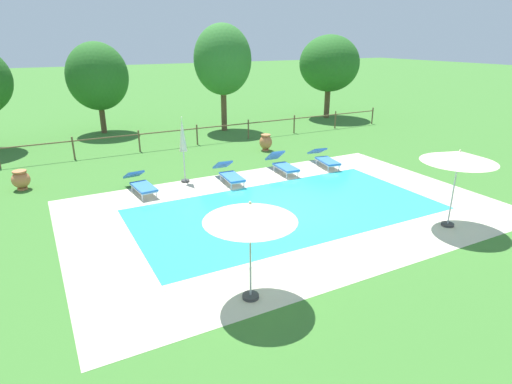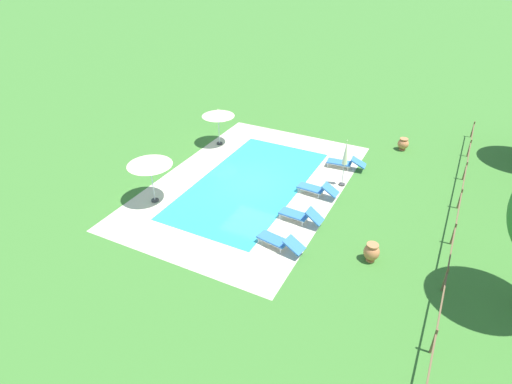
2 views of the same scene
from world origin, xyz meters
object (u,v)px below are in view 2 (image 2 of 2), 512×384
Objects in this scene: patio_umbrella_open_foreground at (149,162)px; terracotta_urn_by_tree at (372,252)px; sun_lounger_north_mid at (316,189)px; terracotta_urn_near_fence at (403,144)px; patio_umbrella_closed_row_west at (345,155)px; sun_lounger_north_end at (279,241)px; sun_lounger_north_far at (345,163)px; sun_lounger_north_near_steps at (300,215)px; patio_umbrella_open_by_bench at (218,113)px.

patio_umbrella_open_foreground reaches higher than terracotta_urn_by_tree.
terracotta_urn_by_tree is at bearing 92.31° from patio_umbrella_open_foreground.
terracotta_urn_by_tree is (3.63, 3.60, 0.07)m from sun_lounger_north_mid.
patio_umbrella_closed_row_west is at bearing -19.43° from terracotta_urn_near_fence.
sun_lounger_north_end is at bearing -75.33° from terracotta_urn_by_tree.
sun_lounger_north_far is at bearing -155.40° from terracotta_urn_by_tree.
sun_lounger_north_near_steps is 0.98× the size of sun_lounger_north_mid.
sun_lounger_north_near_steps is at bearing -3.14° from sun_lounger_north_far.
patio_umbrella_open_foreground is at bearing -40.64° from terracotta_urn_near_fence.
sun_lounger_north_end is 0.92× the size of patio_umbrella_open_foreground.
sun_lounger_north_end is at bearing 44.66° from patio_umbrella_open_by_bench.
sun_lounger_north_mid is 8.02m from patio_umbrella_open_foreground.
terracotta_urn_near_fence is (-4.23, 10.06, -1.60)m from patio_umbrella_open_by_bench.
sun_lounger_north_mid is 2.88× the size of terracotta_urn_near_fence.
sun_lounger_north_near_steps is 0.88× the size of patio_umbrella_open_foreground.
patio_umbrella_open_by_bench is 12.71m from terracotta_urn_by_tree.
terracotta_urn_by_tree is at bearing 28.18° from patio_umbrella_closed_row_west.
sun_lounger_north_mid is 7.94m from patio_umbrella_open_by_bench.
terracotta_urn_by_tree is at bearing 71.58° from sun_lounger_north_near_steps.
patio_umbrella_closed_row_west is 6.06m from terracotta_urn_near_fence.
patio_umbrella_open_by_bench is (-2.83, -7.23, 1.63)m from sun_lounger_north_mid.
patio_umbrella_open_by_bench is at bearing -125.75° from sun_lounger_north_near_steps.
sun_lounger_north_far is 7.60m from terracotta_urn_by_tree.
patio_umbrella_open_foreground is (1.58, -6.82, 1.75)m from sun_lounger_north_near_steps.
patio_umbrella_open_foreground is (-0.51, -6.76, 1.76)m from sun_lounger_north_end.
patio_umbrella_open_foreground is 0.92× the size of patio_umbrella_closed_row_west.
sun_lounger_north_mid is 0.99× the size of sun_lounger_north_far.
patio_umbrella_open_by_bench is at bearing -67.19° from terracotta_urn_near_fence.
sun_lounger_north_mid is at bearing -30.10° from patio_umbrella_closed_row_west.
sun_lounger_north_near_steps is 5.76m from sun_lounger_north_far.
patio_umbrella_open_by_bench is 11.03m from terracotta_urn_near_fence.
patio_umbrella_open_by_bench is (0.46, -7.67, 1.64)m from sun_lounger_north_far.
sun_lounger_north_end is at bearing -13.41° from terracotta_urn_near_fence.
sun_lounger_north_far is 7.85m from sun_lounger_north_end.
sun_lounger_north_near_steps is at bearing 54.25° from patio_umbrella_open_by_bench.
sun_lounger_north_far is at bearing -166.70° from patio_umbrella_closed_row_west.
patio_umbrella_closed_row_west reaches higher than patio_umbrella_open_foreground.
sun_lounger_north_near_steps reaches higher than terracotta_urn_near_fence.
sun_lounger_north_far is 7.86m from patio_umbrella_open_by_bench.
sun_lounger_north_far is at bearing 176.86° from sun_lounger_north_near_steps.
patio_umbrella_open_foreground is 10.45m from terracotta_urn_by_tree.
sun_lounger_north_mid is 0.93× the size of patio_umbrella_open_by_bench.
terracotta_urn_near_fence is (-7.06, 2.83, 0.03)m from sun_lounger_north_mid.
sun_lounger_north_far is 0.95× the size of patio_umbrella_open_by_bench.
sun_lounger_north_end is (7.84, -0.38, -0.00)m from sun_lounger_north_far.
sun_lounger_north_far is at bearing 177.25° from sun_lounger_north_end.
patio_umbrella_closed_row_west is at bearing 169.39° from sun_lounger_north_near_steps.
patio_umbrella_open_foreground is (7.33, -7.14, 1.76)m from sun_lounger_north_far.
patio_umbrella_open_by_bench reaches higher than terracotta_urn_by_tree.
terracotta_urn_near_fence reaches higher than sun_lounger_north_far.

